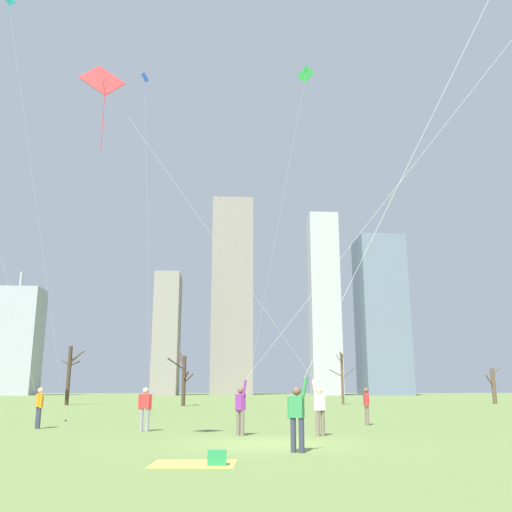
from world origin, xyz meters
TOP-DOWN VIEW (x-y plane):
  - ground_plane at (0.00, 0.00)m, footprint 400.00×400.00m
  - kite_flyer_far_back_white at (2.14, -3.12)m, footprint 7.94×4.44m
  - kite_flyer_foreground_right_purple at (0.80, 1.98)m, footprint 11.58×8.21m
  - kite_flyer_midfield_right_red at (0.55, 1.69)m, footprint 7.93×5.07m
  - bystander_watching_nearby at (-8.82, 7.05)m, footprint 0.36×0.44m
  - bystander_far_off_by_trees at (5.07, 8.25)m, footprint 0.22×0.51m
  - bystander_strolling_midfield at (-4.30, 5.18)m, footprint 0.51×0.22m
  - distant_kite_drifting_right_blue at (-7.65, 23.72)m, footprint 1.55×3.07m
  - distant_kite_low_near_trees_teal at (-11.23, 6.99)m, footprint 2.85×6.49m
  - distant_kite_high_overhead_green at (4.47, 20.84)m, footprint 5.32×0.60m
  - picnic_spot at (-1.71, -4.42)m, footprint 1.92×1.55m
  - bare_tree_center at (-4.93, 37.48)m, footprint 2.51×2.97m
  - bare_tree_right_of_center at (-16.60, 41.15)m, footprint 2.31×1.09m
  - bare_tree_rightmost at (11.21, 41.29)m, footprint 2.76×3.22m
  - bare_tree_left_of_center at (28.05, 42.77)m, footprint 2.11×1.75m
  - skyline_squat_block at (-15.32, 128.43)m, footprint 6.34×11.44m
  - skyline_mid_tower_left at (-54.06, 130.06)m, footprint 11.99×9.04m
  - skyline_slender_spire at (1.60, 137.77)m, footprint 11.60×5.19m
  - skyline_short_annex at (25.27, 123.76)m, footprint 7.55×5.64m
  - skyline_tall_tower at (39.74, 122.80)m, footprint 11.46×11.72m

SIDE VIEW (x-z plane):
  - ground_plane at x=0.00m, z-range 0.00..0.00m
  - picnic_spot at x=-1.71m, z-range -0.06..0.25m
  - bystander_watching_nearby at x=-8.82m, z-range 0.09..1.71m
  - bystander_far_off_by_trees at x=5.07m, z-range 0.09..1.71m
  - bystander_strolling_midfield at x=-4.30m, z-range 0.09..1.71m
  - bare_tree_left_of_center at x=28.05m, z-range 0.04..3.88m
  - bare_tree_center at x=-4.93m, z-range 0.04..5.35m
  - kite_flyer_midfield_right_red at x=0.55m, z-range -2.65..8.36m
  - bare_tree_rightmost at x=11.21m, z-range 0.23..5.56m
  - kite_flyer_foreground_right_purple at x=0.80m, z-range -5.17..11.16m
  - bare_tree_right_of_center at x=-16.60m, z-range 0.17..5.95m
  - kite_flyer_far_back_white at x=2.14m, z-range -4.08..12.77m
  - skyline_mid_tower_left at x=-54.06m, z-range -2.22..29.37m
  - skyline_squat_block at x=-15.32m, z-range 0.00..30.90m
  - distant_kite_low_near_trees_teal at x=-11.23m, z-range 6.67..26.36m
  - skyline_tall_tower at x=39.74m, z-range 0.00..40.23m
  - distant_kite_drifting_right_blue at x=-7.65m, z-range 9.45..35.74m
  - distant_kite_high_overhead_green at x=4.47m, z-range 10.51..36.17m
  - skyline_short_annex at x=25.27m, z-range 0.00..46.95m
  - skyline_slender_spire at x=1.60m, z-range 0.00..55.67m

